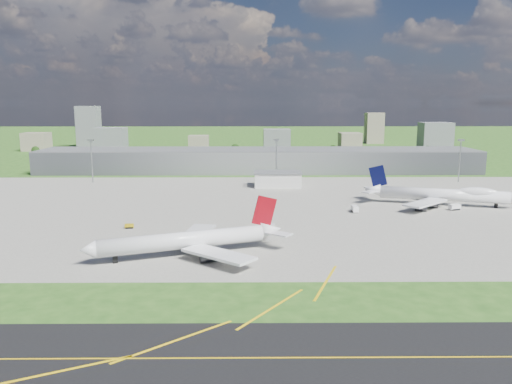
{
  "coord_description": "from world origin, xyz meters",
  "views": [
    {
      "loc": [
        -4.72,
        -181.11,
        46.89
      ],
      "look_at": [
        -2.87,
        31.43,
        9.0
      ],
      "focal_mm": 35.0,
      "sensor_mm": 36.0,
      "label": 1
    }
  ],
  "objects_px": {
    "tug_yellow": "(129,226)",
    "van_white_near": "(355,209)",
    "airliner_blue_quad": "(443,195)",
    "airliner_red_twin": "(191,240)",
    "van_white_far": "(454,207)"
  },
  "relations": [
    {
      "from": "airliner_blue_quad",
      "to": "tug_yellow",
      "type": "bearing_deg",
      "value": -145.47
    },
    {
      "from": "airliner_red_twin",
      "to": "van_white_far",
      "type": "distance_m",
      "value": 127.48
    },
    {
      "from": "van_white_near",
      "to": "van_white_far",
      "type": "height_order",
      "value": "van_white_near"
    },
    {
      "from": "airliner_red_twin",
      "to": "tug_yellow",
      "type": "bearing_deg",
      "value": -71.57
    },
    {
      "from": "tug_yellow",
      "to": "airliner_red_twin",
      "type": "bearing_deg",
      "value": -61.7
    },
    {
      "from": "airliner_blue_quad",
      "to": "tug_yellow",
      "type": "xyz_separation_m",
      "value": [
        -135.53,
        -42.71,
        -4.11
      ]
    },
    {
      "from": "tug_yellow",
      "to": "van_white_near",
      "type": "height_order",
      "value": "van_white_near"
    },
    {
      "from": "tug_yellow",
      "to": "van_white_far",
      "type": "relative_size",
      "value": 0.64
    },
    {
      "from": "airliner_red_twin",
      "to": "airliner_blue_quad",
      "type": "height_order",
      "value": "airliner_blue_quad"
    },
    {
      "from": "airliner_red_twin",
      "to": "airliner_blue_quad",
      "type": "distance_m",
      "value": 132.35
    },
    {
      "from": "airliner_red_twin",
      "to": "tug_yellow",
      "type": "relative_size",
      "value": 16.86
    },
    {
      "from": "airliner_blue_quad",
      "to": "van_white_near",
      "type": "height_order",
      "value": "airliner_blue_quad"
    },
    {
      "from": "airliner_red_twin",
      "to": "airliner_blue_quad",
      "type": "xyz_separation_m",
      "value": [
        108.09,
        76.37,
        0.34
      ]
    },
    {
      "from": "van_white_near",
      "to": "van_white_far",
      "type": "relative_size",
      "value": 0.97
    },
    {
      "from": "airliner_blue_quad",
      "to": "tug_yellow",
      "type": "height_order",
      "value": "airliner_blue_quad"
    }
  ]
}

